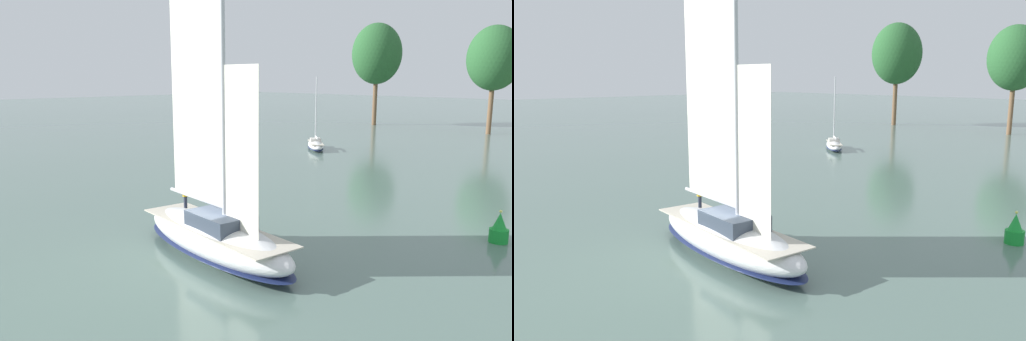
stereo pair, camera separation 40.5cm
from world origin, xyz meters
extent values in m
plane|color=slate|center=(0.00, 0.00, 0.00)|extent=(400.00, 400.00, 0.00)
cylinder|color=brown|center=(-12.48, 67.68, 4.65)|extent=(0.74, 0.74, 9.29)
ellipsoid|color=#285B2D|center=(-12.48, 67.68, 12.11)|extent=(8.36, 8.36, 10.22)
cylinder|color=brown|center=(-34.21, 67.89, 5.16)|extent=(0.83, 0.83, 10.33)
ellipsoid|color=#285B2D|center=(-34.21, 67.89, 13.45)|extent=(9.29, 9.29, 11.36)
ellipsoid|color=silver|center=(0.00, 0.00, 1.01)|extent=(12.11, 4.44, 2.01)
ellipsoid|color=#19234C|center=(0.00, 0.00, 0.45)|extent=(12.23, 4.49, 0.24)
cube|color=beige|center=(0.00, 0.00, 1.59)|extent=(10.64, 3.78, 0.06)
cube|color=#333D4C|center=(0.59, -0.06, 2.03)|extent=(3.52, 2.63, 0.83)
cylinder|color=silver|center=(0.94, -0.09, 9.02)|extent=(0.24, 0.24, 14.80)
cylinder|color=silver|center=(-1.71, 0.17, 2.80)|extent=(5.32, 0.71, 0.20)
cube|color=silver|center=(-1.50, 0.14, 8.87)|extent=(4.88, 0.50, 12.14)
cube|color=silver|center=(2.34, -0.23, 5.69)|extent=(2.60, 0.27, 8.14)
cylinder|color=#232838|center=(-3.50, 0.74, 2.05)|extent=(0.22, 0.22, 0.85)
cylinder|color=gold|center=(-3.50, 0.74, 2.80)|extent=(0.37, 0.37, 0.65)
sphere|color=tan|center=(-3.50, 0.74, 3.24)|extent=(0.24, 0.24, 0.24)
ellipsoid|color=silver|center=(-20.96, 33.93, 0.56)|extent=(6.00, 5.98, 1.13)
ellipsoid|color=#19234C|center=(-20.96, 33.93, 0.25)|extent=(6.06, 6.04, 0.14)
cube|color=beige|center=(-20.96, 33.93, 0.90)|extent=(5.23, 5.21, 0.06)
cube|color=beige|center=(-21.19, 34.17, 1.16)|extent=(2.23, 2.23, 0.46)
cylinder|color=silver|center=(-21.33, 34.31, 5.07)|extent=(0.13, 0.13, 8.27)
cylinder|color=silver|center=(-20.28, 33.26, 1.59)|extent=(2.19, 2.18, 0.11)
cylinder|color=white|center=(-20.28, 33.26, 1.67)|extent=(2.03, 2.02, 0.18)
cylinder|color=green|center=(9.48, 12.89, 0.39)|extent=(1.03, 1.03, 0.78)
cone|color=green|center=(9.48, 12.89, 1.25)|extent=(0.78, 0.78, 0.95)
sphere|color=#F2F266|center=(9.48, 12.89, 1.80)|extent=(0.16, 0.16, 0.16)
camera|label=1|loc=(19.31, -15.68, 9.22)|focal=35.00mm
camera|label=2|loc=(19.59, -15.39, 9.22)|focal=35.00mm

